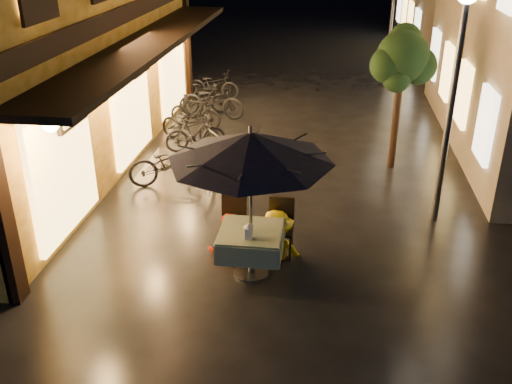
# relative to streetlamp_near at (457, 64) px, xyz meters

# --- Properties ---
(ground) EXTENTS (90.00, 90.00, 0.00)m
(ground) POSITION_rel_streetlamp_near_xyz_m (-3.00, -2.00, -2.92)
(ground) COLOR black
(ground) RESTS_ON ground
(street_tree) EXTENTS (1.43, 1.20, 3.15)m
(street_tree) POSITION_rel_streetlamp_near_xyz_m (-0.59, 2.51, -0.50)
(street_tree) COLOR black
(street_tree) RESTS_ON ground
(streetlamp_near) EXTENTS (0.36, 0.36, 4.23)m
(streetlamp_near) POSITION_rel_streetlamp_near_xyz_m (0.00, 0.00, 0.00)
(streetlamp_near) COLOR #59595E
(streetlamp_near) RESTS_ON ground
(cafe_table) EXTENTS (0.99, 0.99, 0.78)m
(cafe_table) POSITION_rel_streetlamp_near_xyz_m (-3.15, -2.25, -2.33)
(cafe_table) COLOR #59595E
(cafe_table) RESTS_ON ground
(patio_umbrella) EXTENTS (2.46, 2.46, 2.46)m
(patio_umbrella) POSITION_rel_streetlamp_near_xyz_m (-3.15, -2.25, -0.77)
(patio_umbrella) COLOR #59595E
(patio_umbrella) RESTS_ON ground
(cafe_chair_left) EXTENTS (0.42, 0.42, 0.97)m
(cafe_chair_left) POSITION_rel_streetlamp_near_xyz_m (-3.55, -1.51, -2.38)
(cafe_chair_left) COLOR black
(cafe_chair_left) RESTS_ON ground
(cafe_chair_right) EXTENTS (0.42, 0.42, 0.97)m
(cafe_chair_right) POSITION_rel_streetlamp_near_xyz_m (-2.75, -1.51, -2.38)
(cafe_chair_right) COLOR black
(cafe_chair_right) RESTS_ON ground
(table_lantern) EXTENTS (0.16, 0.16, 0.25)m
(table_lantern) POSITION_rel_streetlamp_near_xyz_m (-3.15, -2.48, -2.00)
(table_lantern) COLOR white
(table_lantern) RESTS_ON cafe_table
(person_orange) EXTENTS (0.80, 0.69, 1.40)m
(person_orange) POSITION_rel_streetlamp_near_xyz_m (-3.63, -1.65, -2.22)
(person_orange) COLOR #F51800
(person_orange) RESTS_ON ground
(person_yellow) EXTENTS (1.15, 0.85, 1.59)m
(person_yellow) POSITION_rel_streetlamp_near_xyz_m (-2.82, -1.65, -2.12)
(person_yellow) COLOR yellow
(person_yellow) RESTS_ON ground
(bicycle_0) EXTENTS (1.92, 1.32, 0.95)m
(bicycle_0) POSITION_rel_streetlamp_near_xyz_m (-5.30, 0.96, -2.44)
(bicycle_0) COLOR black
(bicycle_0) RESTS_ON ground
(bicycle_1) EXTENTS (1.53, 0.97, 0.89)m
(bicycle_1) POSITION_rel_streetlamp_near_xyz_m (-5.24, 2.91, -2.47)
(bicycle_1) COLOR black
(bicycle_1) RESTS_ON ground
(bicycle_2) EXTENTS (1.77, 1.14, 0.88)m
(bicycle_2) POSITION_rel_streetlamp_near_xyz_m (-5.53, 3.54, -2.48)
(bicycle_2) COLOR black
(bicycle_2) RESTS_ON ground
(bicycle_3) EXTENTS (1.56, 0.77, 0.90)m
(bicycle_3) POSITION_rel_streetlamp_near_xyz_m (-5.63, 4.61, -2.47)
(bicycle_3) COLOR black
(bicycle_3) RESTS_ON ground
(bicycle_4) EXTENTS (1.96, 0.98, 0.98)m
(bicycle_4) POSITION_rel_streetlamp_near_xyz_m (-5.33, 5.55, -2.43)
(bicycle_4) COLOR black
(bicycle_4) RESTS_ON ground
(bicycle_5) EXTENTS (1.54, 0.86, 0.89)m
(bicycle_5) POSITION_rel_streetlamp_near_xyz_m (-5.64, 5.86, -2.47)
(bicycle_5) COLOR black
(bicycle_5) RESTS_ON ground
(bicycle_6) EXTENTS (1.73, 0.80, 0.87)m
(bicycle_6) POSITION_rel_streetlamp_near_xyz_m (-5.71, 7.49, -2.48)
(bicycle_6) COLOR black
(bicycle_6) RESTS_ON ground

